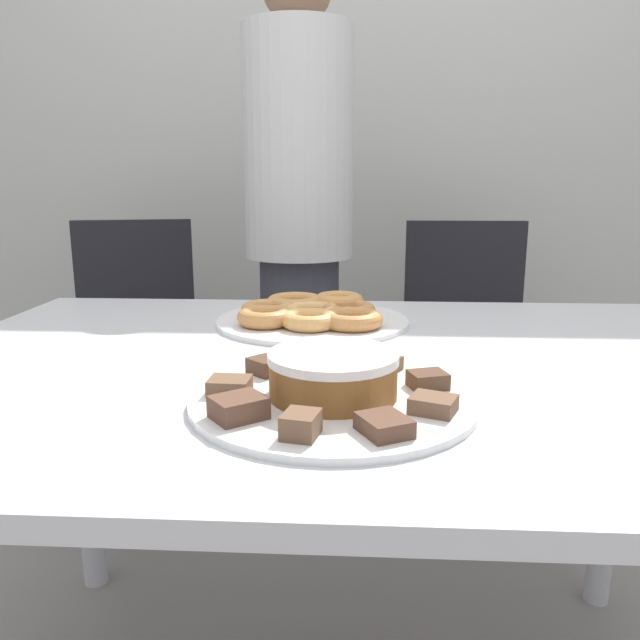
{
  "coord_description": "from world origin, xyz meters",
  "views": [
    {
      "loc": [
        0.03,
        -0.99,
        1.05
      ],
      "look_at": [
        -0.03,
        0.02,
        0.82
      ],
      "focal_mm": 35.0,
      "sensor_mm": 36.0,
      "label": 1
    }
  ],
  "objects_px": {
    "frosted_cake": "(332,374)",
    "office_chair_right": "(468,371)",
    "person_standing": "(299,235)",
    "plate_cake": "(332,400)",
    "office_chair_left": "(137,366)",
    "plate_donuts": "(313,321)"
  },
  "relations": [
    {
      "from": "person_standing",
      "to": "plate_cake",
      "type": "distance_m",
      "value": 1.11
    },
    {
      "from": "person_standing",
      "to": "plate_cake",
      "type": "relative_size",
      "value": 4.42
    },
    {
      "from": "office_chair_left",
      "to": "plate_cake",
      "type": "relative_size",
      "value": 2.42
    },
    {
      "from": "office_chair_right",
      "to": "plate_cake",
      "type": "relative_size",
      "value": 2.42
    },
    {
      "from": "person_standing",
      "to": "frosted_cake",
      "type": "xyz_separation_m",
      "value": [
        0.14,
        -1.1,
        -0.09
      ]
    },
    {
      "from": "frosted_cake",
      "to": "plate_cake",
      "type": "bearing_deg",
      "value": -90.9
    },
    {
      "from": "person_standing",
      "to": "plate_donuts",
      "type": "relative_size",
      "value": 4.25
    },
    {
      "from": "office_chair_left",
      "to": "frosted_cake",
      "type": "height_order",
      "value": "office_chair_left"
    },
    {
      "from": "office_chair_left",
      "to": "plate_donuts",
      "type": "height_order",
      "value": "office_chair_left"
    },
    {
      "from": "frosted_cake",
      "to": "office_chair_right",
      "type": "bearing_deg",
      "value": 71.36
    },
    {
      "from": "person_standing",
      "to": "office_chair_right",
      "type": "distance_m",
      "value": 0.7
    },
    {
      "from": "person_standing",
      "to": "office_chair_left",
      "type": "distance_m",
      "value": 0.72
    },
    {
      "from": "office_chair_right",
      "to": "plate_donuts",
      "type": "xyz_separation_m",
      "value": [
        -0.46,
        -0.72,
        0.32
      ]
    },
    {
      "from": "office_chair_right",
      "to": "frosted_cake",
      "type": "xyz_separation_m",
      "value": [
        -0.4,
        -1.18,
        0.36
      ]
    },
    {
      "from": "office_chair_left",
      "to": "office_chair_right",
      "type": "xyz_separation_m",
      "value": [
        1.09,
        0.0,
        0.0
      ]
    },
    {
      "from": "office_chair_left",
      "to": "frosted_cake",
      "type": "relative_size",
      "value": 5.35
    },
    {
      "from": "office_chair_right",
      "to": "plate_donuts",
      "type": "relative_size",
      "value": 2.33
    },
    {
      "from": "person_standing",
      "to": "frosted_cake",
      "type": "bearing_deg",
      "value": -82.74
    },
    {
      "from": "office_chair_left",
      "to": "frosted_cake",
      "type": "bearing_deg",
      "value": -74.45
    },
    {
      "from": "office_chair_left",
      "to": "office_chair_right",
      "type": "relative_size",
      "value": 1.0
    },
    {
      "from": "office_chair_right",
      "to": "office_chair_left",
      "type": "bearing_deg",
      "value": 179.33
    },
    {
      "from": "office_chair_left",
      "to": "plate_cake",
      "type": "bearing_deg",
      "value": -74.45
    }
  ]
}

